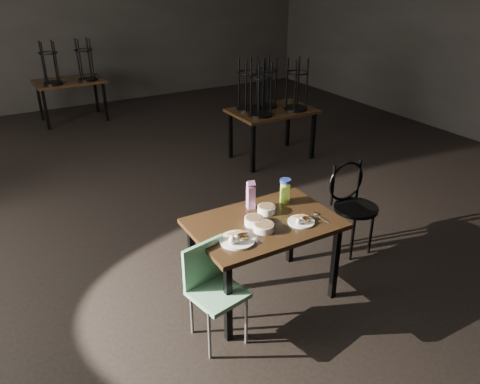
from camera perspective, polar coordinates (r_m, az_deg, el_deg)
room at (r=4.42m, az=-2.74°, el=21.90°), size 12.00×12.04×3.22m
main_table at (r=3.88m, az=2.97°, el=-4.62°), size 1.20×0.80×0.75m
plate_left at (r=3.56m, az=-0.35°, el=-5.70°), size 0.28×0.28×0.09m
plate_right at (r=3.84m, az=7.48°, el=-3.46°), size 0.22×0.22×0.07m
bowl_near at (r=3.78m, az=1.72°, el=-3.50°), size 0.16×0.16×0.06m
bowl_far at (r=3.96m, az=3.24°, el=-2.09°), size 0.15×0.15×0.06m
bowl_big at (r=3.70m, az=2.89°, el=-4.29°), size 0.16×0.16×0.06m
juice_carton at (r=3.99m, az=1.33°, el=-0.44°), size 0.08×0.08×0.26m
water_bottle at (r=4.12m, az=5.52°, el=0.22°), size 0.11×0.11×0.22m
spoon at (r=3.98m, az=9.38°, el=-2.70°), size 0.04×0.21×0.01m
bentwood_chair at (r=4.76m, az=13.46°, el=-0.99°), size 0.43×0.43×0.91m
school_chair at (r=3.59m, az=-3.37°, el=-11.17°), size 0.44×0.44×0.80m
bg_table_right at (r=6.86m, az=3.76°, el=10.36°), size 1.20×0.80×1.48m
bg_table_far at (r=9.20m, az=-20.09°, el=12.64°), size 1.20×0.80×1.48m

